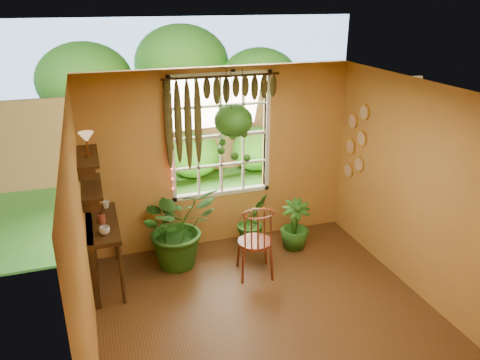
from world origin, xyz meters
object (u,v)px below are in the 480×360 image
Objects in this scene: windsor_chair at (255,252)px; potted_plant_mid at (253,221)px; counter_ledge at (96,247)px; hanging_basket at (233,125)px; potted_plant_left at (178,226)px.

potted_plant_mid is (0.22, 0.73, 0.08)m from windsor_chair.
windsor_chair reaches higher than counter_ledge.
potted_plant_mid is at bearing -27.77° from hanging_basket.
counter_ledge is 1.35× the size of potted_plant_mid.
counter_ledge is 1.13m from potted_plant_left.
windsor_chair reaches higher than potted_plant_left.
windsor_chair is at bearing -12.66° from counter_ledge.
windsor_chair is at bearing -33.38° from potted_plant_left.
hanging_basket reaches higher than potted_plant_mid.
potted_plant_left is at bearing -174.40° from potted_plant_mid.
potted_plant_mid is at bearing 5.60° from potted_plant_left.
potted_plant_mid is (2.28, 0.27, -0.11)m from counter_ledge.
windsor_chair is at bearing -107.05° from potted_plant_mid.
counter_ledge is at bearing 176.71° from windsor_chair.
potted_plant_left is 1.62m from hanging_basket.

